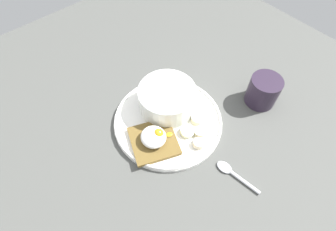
{
  "coord_description": "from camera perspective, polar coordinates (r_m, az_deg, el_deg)",
  "views": [
    {
      "loc": [
        26.63,
        -23.06,
        56.4
      ],
      "look_at": [
        0.0,
        0.0,
        5.0
      ],
      "focal_mm": 28.0,
      "sensor_mm": 36.0,
      "label": 1
    }
  ],
  "objects": [
    {
      "name": "ground_plane",
      "position": [
        0.66,
        -0.0,
        -1.97
      ],
      "size": [
        120.0,
        120.0,
        2.0
      ],
      "primitive_type": "cube",
      "color": "#4A4B48",
      "rests_on": "ground"
    },
    {
      "name": "plate",
      "position": [
        0.64,
        -0.0,
        -1.11
      ],
      "size": [
        26.45,
        26.45,
        1.6
      ],
      "color": "white",
      "rests_on": "ground_plane"
    },
    {
      "name": "oatmeal_bowl",
      "position": [
        0.64,
        -0.22,
        3.66
      ],
      "size": [
        14.12,
        14.12,
        6.32
      ],
      "color": "white",
      "rests_on": "plate"
    },
    {
      "name": "toast_slice",
      "position": [
        0.6,
        -3.11,
        -5.56
      ],
      "size": [
        13.39,
        13.39,
        1.07
      ],
      "color": "brown",
      "rests_on": "plate"
    },
    {
      "name": "poached_egg",
      "position": [
        0.59,
        -3.04,
        -4.6
      ],
      "size": [
        5.92,
        7.35,
        3.33
      ],
      "color": "white",
      "rests_on": "toast_slice"
    },
    {
      "name": "banana_slice_front",
      "position": [
        0.62,
        6.94,
        -3.71
      ],
      "size": [
        3.74,
        3.77,
        1.41
      ],
      "color": "beige",
      "rests_on": "plate"
    },
    {
      "name": "banana_slice_left",
      "position": [
        0.62,
        4.2,
        -3.46
      ],
      "size": [
        3.88,
        3.76,
        1.7
      ],
      "color": "#EDF1BA",
      "rests_on": "plate"
    },
    {
      "name": "banana_slice_back",
      "position": [
        0.6,
        6.73,
        -6.03
      ],
      "size": [
        3.49,
        3.58,
        1.52
      ],
      "color": "beige",
      "rests_on": "plate"
    },
    {
      "name": "banana_slice_right",
      "position": [
        0.64,
        6.4,
        -0.74
      ],
      "size": [
        4.32,
        4.36,
        1.56
      ],
      "color": "#FBEABE",
      "rests_on": "plate"
    },
    {
      "name": "coffee_mug",
      "position": [
        0.7,
        20.02,
        5.12
      ],
      "size": [
        7.76,
        7.76,
        7.69
      ],
      "color": "#2B2032",
      "rests_on": "ground_plane"
    },
    {
      "name": "spoon",
      "position": [
        0.6,
        13.89,
        -12.1
      ],
      "size": [
        10.77,
        3.08,
        0.8
      ],
      "color": "silver",
      "rests_on": "ground_plane"
    }
  ]
}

